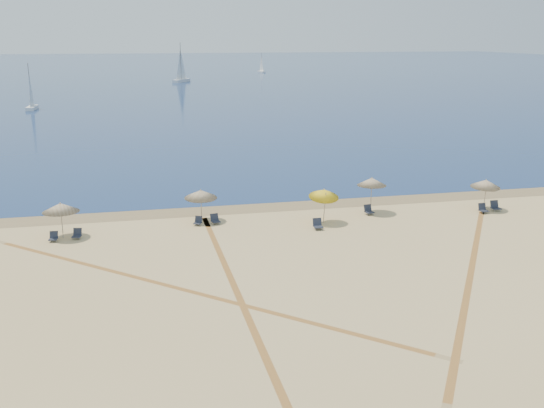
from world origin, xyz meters
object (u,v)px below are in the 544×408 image
(chair_3, at_px, (77,234))
(chair_4, at_px, (198,221))
(umbrella_5, at_px, (486,184))
(chair_5, at_px, (215,219))
(umbrella_3, at_px, (324,193))
(chair_7, at_px, (369,210))
(sailboat_0, at_px, (262,67))
(umbrella_1, at_px, (61,208))
(chair_6, at_px, (318,224))
(umbrella_4, at_px, (372,182))
(umbrella_2, at_px, (201,194))
(sailboat_1, at_px, (181,70))
(chair_9, at_px, (495,206))
(chair_8, at_px, (483,209))
(chair_2, at_px, (53,237))
(sailboat_2, at_px, (31,96))

(chair_3, relative_size, chair_4, 1.00)
(umbrella_5, distance_m, chair_5, 19.84)
(umbrella_3, xyz_separation_m, chair_7, (3.78, 1.35, -1.79))
(chair_4, relative_size, sailboat_0, 0.11)
(chair_4, bearing_deg, sailboat_0, 101.34)
(umbrella_1, height_order, chair_6, umbrella_1)
(umbrella_4, height_order, sailboat_0, sailboat_0)
(umbrella_2, relative_size, umbrella_3, 0.89)
(chair_6, height_order, sailboat_1, sailboat_1)
(umbrella_1, distance_m, chair_5, 9.99)
(umbrella_1, relative_size, sailboat_0, 0.36)
(umbrella_2, distance_m, chair_7, 12.01)
(umbrella_4, bearing_deg, sailboat_0, 81.07)
(umbrella_4, xyz_separation_m, chair_9, (9.08, -1.47, -1.97))
(chair_6, distance_m, chair_8, 12.81)
(umbrella_2, xyz_separation_m, chair_2, (-9.47, -2.38, -1.65))
(chair_3, relative_size, chair_9, 1.00)
(umbrella_1, xyz_separation_m, umbrella_5, (29.57, 0.16, 0.00))
(chair_2, distance_m, chair_7, 21.38)
(umbrella_2, relative_size, umbrella_4, 0.87)
(chair_3, relative_size, chair_8, 1.06)
(umbrella_3, distance_m, chair_4, 8.71)
(sailboat_0, bearing_deg, chair_2, -116.37)
(chair_7, xyz_separation_m, sailboat_0, (27.21, 171.65, 1.63))
(sailboat_2, bearing_deg, chair_4, -72.86)
(umbrella_1, relative_size, umbrella_5, 0.99)
(sailboat_1, xyz_separation_m, sailboat_2, (-30.07, -58.85, -0.78))
(chair_2, bearing_deg, sailboat_0, 81.57)
(umbrella_1, xyz_separation_m, chair_5, (9.81, 0.85, -1.66))
(umbrella_2, relative_size, chair_6, 3.24)
(chair_8, bearing_deg, umbrella_5, 54.08)
(chair_4, bearing_deg, sailboat_2, 130.01)
(umbrella_2, distance_m, chair_6, 8.26)
(umbrella_2, relative_size, sailboat_0, 0.36)
(sailboat_0, bearing_deg, sailboat_2, -132.24)
(umbrella_1, bearing_deg, sailboat_2, 99.24)
(chair_3, distance_m, sailboat_2, 76.01)
(umbrella_3, relative_size, chair_7, 3.44)
(chair_5, relative_size, chair_6, 1.08)
(chair_5, height_order, sailboat_0, sailboat_0)
(umbrella_2, height_order, chair_7, umbrella_2)
(sailboat_1, bearing_deg, chair_2, -64.85)
(umbrella_3, height_order, sailboat_0, sailboat_0)
(umbrella_5, distance_m, chair_6, 13.54)
(chair_7, height_order, sailboat_1, sailboat_1)
(umbrella_4, relative_size, sailboat_2, 0.34)
(umbrella_4, height_order, sailboat_1, sailboat_1)
(chair_2, xyz_separation_m, sailboat_1, (18.46, 133.97, 2.86))
(chair_6, xyz_separation_m, sailboat_2, (-28.38, 76.23, 2.04))
(umbrella_5, bearing_deg, sailboat_2, 119.31)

